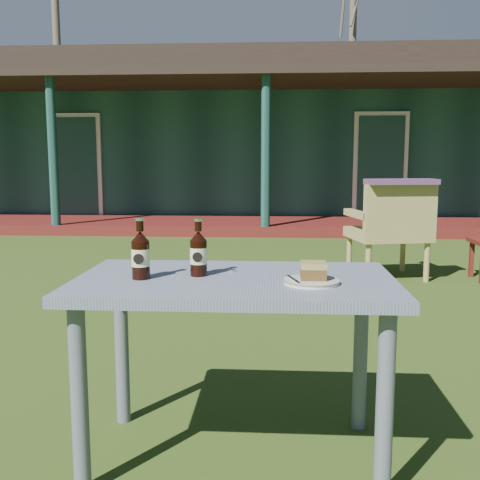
# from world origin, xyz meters

# --- Properties ---
(ground) EXTENTS (80.00, 80.00, 0.00)m
(ground) POSITION_xyz_m (0.00, 0.00, 0.00)
(ground) COLOR #334916
(pavilion) EXTENTS (15.80, 8.30, 3.45)m
(pavilion) POSITION_xyz_m (-0.00, 9.39, 1.61)
(pavilion) COLOR #194139
(pavilion) RESTS_ON ground
(tree_left) EXTENTS (0.28, 0.28, 10.50)m
(tree_left) POSITION_xyz_m (-8.00, 17.50, 5.25)
(tree_left) COLOR brown
(tree_left) RESTS_ON ground
(tree_mid) EXTENTS (0.28, 0.28, 9.50)m
(tree_mid) POSITION_xyz_m (3.00, 18.50, 4.75)
(tree_mid) COLOR brown
(tree_mid) RESTS_ON ground
(cafe_table) EXTENTS (1.20, 0.70, 0.72)m
(cafe_table) POSITION_xyz_m (0.00, -1.60, 0.62)
(cafe_table) COLOR slate
(cafe_table) RESTS_ON ground
(plate) EXTENTS (0.20, 0.20, 0.01)m
(plate) POSITION_xyz_m (0.28, -1.69, 0.73)
(plate) COLOR silver
(plate) RESTS_ON cafe_table
(cake_slice) EXTENTS (0.09, 0.09, 0.06)m
(cake_slice) POSITION_xyz_m (0.29, -1.68, 0.77)
(cake_slice) COLOR #503819
(cake_slice) RESTS_ON plate
(fork) EXTENTS (0.05, 0.14, 0.00)m
(fork) POSITION_xyz_m (0.22, -1.70, 0.74)
(fork) COLOR silver
(fork) RESTS_ON plate
(cola_bottle_near) EXTENTS (0.07, 0.07, 0.22)m
(cola_bottle_near) POSITION_xyz_m (-0.14, -1.58, 0.81)
(cola_bottle_near) COLOR black
(cola_bottle_near) RESTS_ON cafe_table
(cola_bottle_far) EXTENTS (0.07, 0.07, 0.23)m
(cola_bottle_far) POSITION_xyz_m (-0.35, -1.65, 0.81)
(cola_bottle_far) COLOR black
(cola_bottle_far) RESTS_ON cafe_table
(bottle_cap) EXTENTS (0.03, 0.03, 0.01)m
(bottle_cap) POSITION_xyz_m (-0.02, -1.49, 0.72)
(bottle_cap) COLOR silver
(bottle_cap) RESTS_ON cafe_table
(armchair_left) EXTENTS (0.81, 0.78, 0.94)m
(armchair_left) POSITION_xyz_m (1.28, 1.82, 0.53)
(armchair_left) COLOR #A18F50
(armchair_left) RESTS_ON ground
(floral_throw) EXTENTS (0.69, 0.36, 0.05)m
(floral_throw) POSITION_xyz_m (1.32, 1.64, 0.96)
(floral_throw) COLOR #5B395D
(floral_throw) RESTS_ON armchair_left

